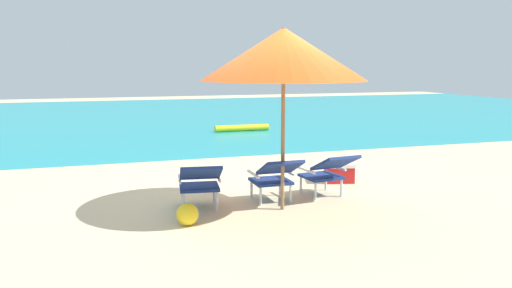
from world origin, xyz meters
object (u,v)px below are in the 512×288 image
Objects in this scene: lounge_chair_left at (200,181)px; beach_ball at (188,214)px; swim_buoy at (242,128)px; lounge_chair_center at (275,175)px; beach_umbrella_center at (284,54)px; cooler_box at (339,172)px; lounge_chair_right at (328,170)px.

beach_ball is (-0.27, -0.55, -0.27)m from lounge_chair_left.
lounge_chair_center is at bearing -103.07° from swim_buoy.
swim_buoy is 8.29m from beach_umbrella_center.
beach_umbrella_center reaches higher than cooler_box.
beach_umbrella_center is 2.34m from beach_ball.
lounge_chair_center is at bearing -175.73° from lounge_chair_right.
beach_ball is at bearing -163.42° from lounge_chair_right.
lounge_chair_left is 2.69m from cooler_box.
cooler_box is at bearing 31.79° from lounge_chair_center.
lounge_chair_left reaches higher than beach_ball.
beach_umbrella_center is 2.66m from cooler_box.
beach_umbrella_center reaches higher than beach_ball.
lounge_chair_center is at bearing 23.61° from beach_ball.
lounge_chair_right reaches higher than beach_ball.
lounge_chair_right is 0.34× the size of beach_umbrella_center.
lounge_chair_right reaches higher than cooler_box.
beach_umbrella_center is (-0.00, -0.30, 1.64)m from lounge_chair_center.
swim_buoy is at bearing 77.39° from beach_umbrella_center.
lounge_chair_right is at bearing 16.58° from beach_ball.
cooler_box is at bearing 28.04° from beach_ball.
lounge_chair_left is (-2.81, -7.59, 0.31)m from swim_buoy.
cooler_box is at bearing 53.41° from lounge_chair_right.
beach_ball is 3.15m from cooler_box.
lounge_chair_center is 0.83m from lounge_chair_right.
beach_umbrella_center reaches higher than swim_buoy.
beach_ball is (-1.33, -0.28, -1.91)m from beach_umbrella_center.
lounge_chair_left is 0.67m from beach_ball.
swim_buoy is 5.93× the size of beach_ball.
swim_buoy is 7.77m from lounge_chair_center.
lounge_chair_center is 1.66m from beach_umbrella_center.
lounge_chair_left is at bearing 165.43° from beach_umbrella_center.
beach_umbrella_center is at bearing 11.90° from beach_ball.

